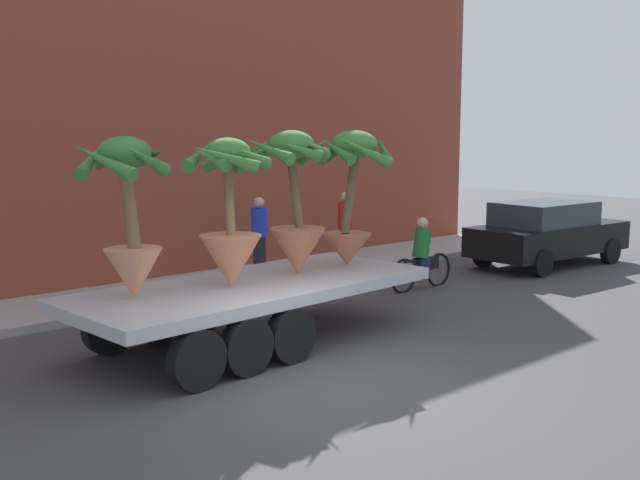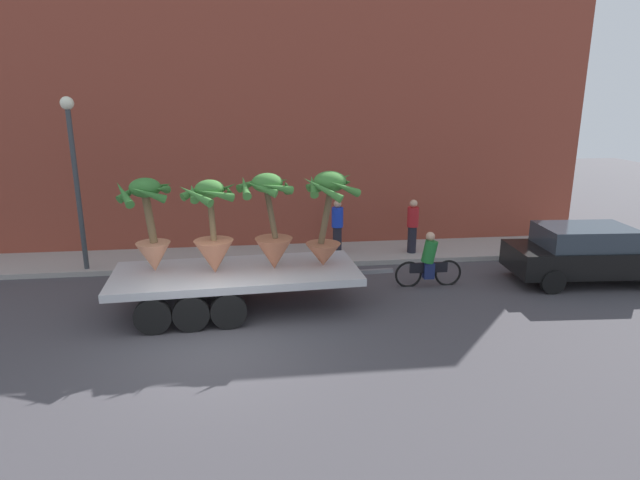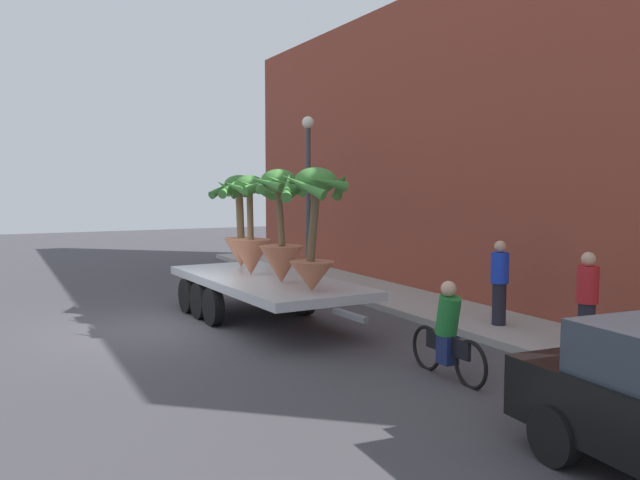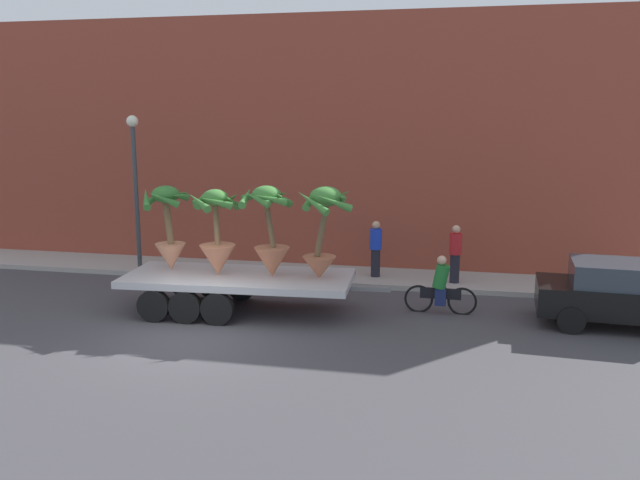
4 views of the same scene
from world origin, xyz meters
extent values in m
plane|color=#423F44|center=(0.00, 0.00, 0.00)|extent=(60.00, 60.00, 0.00)
cube|color=#A39E99|center=(0.00, 6.10, 0.07)|extent=(24.00, 2.20, 0.15)
cube|color=brown|center=(0.00, 7.80, 4.05)|extent=(24.00, 1.20, 8.10)
cube|color=#B7BABF|center=(0.40, 2.11, 0.89)|extent=(5.92, 2.68, 0.18)
cylinder|color=black|center=(-1.51, 3.10, 0.40)|extent=(0.81, 0.27, 0.80)
cylinder|color=black|center=(-1.39, 0.91, 0.40)|extent=(0.81, 0.27, 0.80)
cylinder|color=black|center=(-0.70, 3.14, 0.40)|extent=(0.81, 0.27, 0.80)
cylinder|color=black|center=(-0.58, 0.96, 0.40)|extent=(0.81, 0.27, 0.80)
cylinder|color=black|center=(0.11, 3.19, 0.40)|extent=(0.81, 0.27, 0.80)
cylinder|color=black|center=(0.23, 1.00, 0.40)|extent=(0.81, 0.27, 0.80)
cube|color=slate|center=(3.79, 2.30, 0.74)|extent=(1.00, 0.16, 0.10)
cone|color=#C17251|center=(-0.09, 1.98, 1.37)|extent=(0.92, 0.92, 0.79)
cylinder|color=brown|center=(-0.11, 1.98, 2.37)|extent=(0.18, 0.14, 1.21)
ellipsoid|color=#428438|center=(-0.12, 1.98, 2.98)|extent=(0.66, 0.66, 0.41)
cone|color=#428438|center=(0.31, 1.97, 2.89)|extent=(0.23, 0.88, 0.54)
cone|color=#428438|center=(0.15, 2.31, 2.89)|extent=(0.80, 0.70, 0.53)
cone|color=#428438|center=(-0.40, 2.34, 2.91)|extent=(0.86, 0.73, 0.47)
cone|color=#428438|center=(-0.48, 1.91, 2.92)|extent=(0.34, 0.79, 0.41)
cone|color=#428438|center=(-0.41, 1.61, 2.91)|extent=(0.88, 0.75, 0.48)
cone|color=#428438|center=(0.04, 1.60, 2.92)|extent=(0.85, 0.51, 0.42)
cone|color=#B26647|center=(2.50, 2.21, 1.26)|extent=(0.85, 0.85, 0.56)
cylinder|color=brown|center=(2.58, 2.21, 2.29)|extent=(0.42, 0.16, 1.51)
ellipsoid|color=#428438|center=(2.65, 2.21, 3.05)|extent=(0.78, 0.78, 0.49)
cone|color=#428438|center=(3.04, 2.26, 3.01)|extent=(0.30, 0.83, 0.34)
cone|color=#428438|center=(2.81, 2.67, 2.96)|extent=(0.97, 0.49, 0.58)
cone|color=#428438|center=(2.51, 2.59, 2.98)|extent=(0.85, 0.47, 0.45)
cone|color=#428438|center=(2.25, 2.22, 2.97)|extent=(0.21, 0.82, 0.51)
cone|color=#428438|center=(2.42, 1.76, 2.96)|extent=(0.99, 0.64, 0.61)
cone|color=#428438|center=(2.92, 1.81, 2.97)|extent=(0.92, 0.71, 0.55)
cone|color=#B26647|center=(1.30, 2.11, 1.36)|extent=(0.90, 0.90, 0.76)
cylinder|color=brown|center=(1.24, 2.11, 2.40)|extent=(0.34, 0.14, 1.33)
ellipsoid|color=#428438|center=(1.18, 2.11, 3.06)|extent=(0.72, 0.72, 0.45)
cone|color=#428438|center=(1.62, 2.06, 2.98)|extent=(0.30, 0.91, 0.54)
cone|color=#428438|center=(1.32, 2.46, 3.03)|extent=(0.80, 0.48, 0.33)
cone|color=#428438|center=(0.88, 2.47, 3.02)|extent=(0.86, 0.77, 0.38)
cone|color=#428438|center=(0.67, 2.06, 3.01)|extent=(0.31, 1.06, 0.49)
cone|color=#428438|center=(1.04, 1.77, 3.00)|extent=(0.78, 0.46, 0.42)
cone|color=#428438|center=(1.37, 1.75, 3.01)|extent=(0.84, 0.58, 0.40)
cone|color=tan|center=(-1.51, 2.26, 1.33)|extent=(0.80, 0.80, 0.71)
cylinder|color=brown|center=(-1.55, 2.26, 2.34)|extent=(0.30, 0.18, 1.31)
ellipsoid|color=#387A33|center=(-1.58, 2.26, 2.99)|extent=(0.71, 0.71, 0.44)
cone|color=#387A33|center=(-1.20, 2.22, 2.95)|extent=(0.30, 0.81, 0.34)
cone|color=#387A33|center=(-1.38, 2.63, 2.94)|extent=(0.86, 0.60, 0.40)
cone|color=#387A33|center=(-1.90, 2.59, 2.90)|extent=(0.79, 0.78, 0.57)
cone|color=#387A33|center=(-2.01, 2.03, 2.91)|extent=(0.64, 0.96, 0.56)
cone|color=#387A33|center=(-1.45, 1.90, 2.90)|extent=(0.81, 0.46, 0.49)
torus|color=black|center=(6.03, 3.07, 0.34)|extent=(0.74, 0.07, 0.74)
torus|color=black|center=(4.93, 3.08, 0.34)|extent=(0.74, 0.07, 0.74)
cube|color=black|center=(5.48, 3.07, 0.52)|extent=(1.04, 0.07, 0.28)
cylinder|color=#1E702D|center=(5.48, 3.07, 0.97)|extent=(0.45, 0.35, 0.65)
sphere|color=tan|center=(5.48, 3.07, 1.39)|extent=(0.24, 0.24, 0.24)
cube|color=navy|center=(5.48, 3.07, 0.44)|extent=(0.28, 0.24, 0.44)
cube|color=black|center=(9.99, 2.85, 0.67)|extent=(4.47, 2.05, 0.70)
cube|color=#2D3842|center=(9.77, 2.87, 1.30)|extent=(2.50, 1.74, 0.56)
cylinder|color=black|center=(11.46, 3.59, 0.32)|extent=(0.65, 0.24, 0.64)
cylinder|color=black|center=(8.62, 3.78, 0.32)|extent=(0.65, 0.24, 0.64)
cylinder|color=black|center=(8.52, 2.11, 0.32)|extent=(0.65, 0.24, 0.64)
cylinder|color=black|center=(3.44, 5.96, 0.57)|extent=(0.28, 0.28, 0.85)
cylinder|color=#1938C6|center=(3.44, 5.96, 1.31)|extent=(0.36, 0.36, 0.62)
sphere|color=tan|center=(3.44, 5.96, 1.74)|extent=(0.24, 0.24, 0.24)
cylinder|color=black|center=(5.80, 5.72, 0.57)|extent=(0.28, 0.28, 0.85)
cylinder|color=red|center=(5.80, 5.72, 1.31)|extent=(0.36, 0.36, 0.62)
sphere|color=tan|center=(5.80, 5.72, 1.74)|extent=(0.24, 0.24, 0.24)
cylinder|color=#383D42|center=(-4.01, 5.30, 2.40)|extent=(0.14, 0.14, 4.50)
sphere|color=#EAEACC|center=(-4.01, 5.30, 4.80)|extent=(0.36, 0.36, 0.36)
camera|label=1|loc=(-6.31, -6.95, 3.26)|focal=41.89mm
camera|label=2|loc=(0.87, -10.16, 5.05)|focal=30.05mm
camera|label=3|loc=(13.34, -3.13, 2.97)|focal=36.46mm
camera|label=4|loc=(5.86, -13.43, 5.07)|focal=36.93mm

